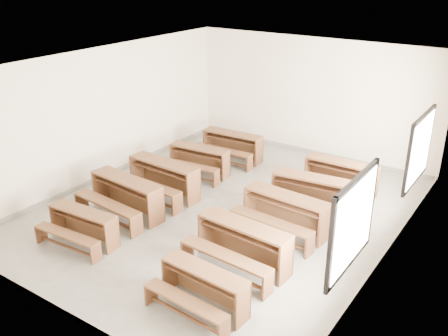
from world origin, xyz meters
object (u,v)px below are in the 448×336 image
Objects in this scene: desk_set_0 at (82,224)px; desk_set_4 at (231,144)px; desk_set_3 at (198,159)px; desk_set_6 at (242,242)px; desk_set_5 at (203,286)px; desk_set_1 at (125,194)px; desk_set_2 at (163,176)px; desk_set_9 at (340,175)px; desk_set_7 at (284,211)px; desk_set_8 at (312,192)px.

desk_set_4 is at bearing 86.39° from desk_set_0.
desk_set_6 is (3.10, -2.84, 0.06)m from desk_set_3.
desk_set_4 is (0.00, 5.19, 0.05)m from desk_set_0.
desk_set_5 is at bearing -8.77° from desk_set_0.
desk_set_1 is 1.16m from desk_set_2.
desk_set_1 reaches higher than desk_set_9.
desk_set_3 is at bearing 131.05° from desk_set_5.
desk_set_2 is at bearing 88.24° from desk_set_0.
desk_set_2 is 4.17m from desk_set_5.
desk_set_3 is at bearing 88.48° from desk_set_0.
desk_set_2 reaches higher than desk_set_9.
desk_set_7 is at bearing -28.79° from desk_set_3.
desk_set_9 reaches higher than desk_set_5.
desk_set_8 is (3.10, -1.56, 0.03)m from desk_set_4.
desk_set_7 is at bearing -100.81° from desk_set_8.
desk_set_5 is at bearing -38.11° from desk_set_2.
desk_set_6 reaches higher than desk_set_5.
desk_set_4 is 0.94× the size of desk_set_7.
desk_set_2 reaches higher than desk_set_5.
desk_set_6 is at bearing -99.41° from desk_set_8.
desk_set_4 is (0.14, 1.30, 0.02)m from desk_set_3.
desk_set_7 is at bearing 36.43° from desk_set_0.
desk_set_6 is at bearing -88.46° from desk_set_7.
desk_set_8 is at bearing 90.61° from desk_set_6.
desk_set_9 is at bearing 11.09° from desk_set_3.
desk_set_5 is at bearing -81.16° from desk_set_6.
desk_set_8 reaches higher than desk_set_3.
desk_set_2 is 1.09× the size of desk_set_9.
desk_set_4 is 6.28m from desk_set_5.
desk_set_6 is at bearing -47.86° from desk_set_3.
desk_set_3 is at bearing 95.16° from desk_set_1.
desk_set_8 is (3.22, 2.35, -0.01)m from desk_set_1.
desk_set_2 is 1.45m from desk_set_3.
desk_set_0 is 0.82× the size of desk_set_2.
desk_set_5 is 2.81m from desk_set_7.
desk_set_7 reaches higher than desk_set_9.
desk_set_9 reaches higher than desk_set_3.
desk_set_7 reaches higher than desk_set_3.
desk_set_3 is 0.90× the size of desk_set_7.
desk_set_5 is at bearing -21.28° from desk_set_1.
desk_set_2 reaches higher than desk_set_0.
desk_set_7 is at bearing 91.67° from desk_set_6.
desk_set_0 is at bearing -79.67° from desk_set_1.
desk_set_1 is at bearing -150.31° from desk_set_8.
desk_set_8 is (3.10, 3.64, 0.08)m from desk_set_0.
desk_set_5 is at bearing -85.06° from desk_set_7.
desk_set_0 is at bearing -156.76° from desk_set_6.
desk_set_2 is at bearing -92.86° from desk_set_3.
desk_set_8 is (0.02, 3.91, 0.07)m from desk_set_5.
desk_set_6 is at bearing 98.57° from desk_set_5.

